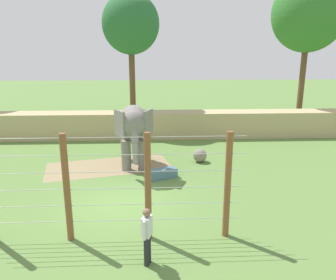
# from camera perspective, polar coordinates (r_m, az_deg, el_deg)

# --- Properties ---
(ground_plane) EXTENTS (120.00, 120.00, 0.00)m
(ground_plane) POSITION_cam_1_polar(r_m,az_deg,el_deg) (13.02, -8.45, -10.98)
(ground_plane) COLOR #5B7F3D
(dirt_patch) EXTENTS (6.72, 4.15, 0.01)m
(dirt_patch) POSITION_cam_1_polar(r_m,az_deg,el_deg) (17.12, -10.28, -4.59)
(dirt_patch) COLOR #937F5B
(dirt_patch) RESTS_ON ground
(embankment_wall) EXTENTS (36.00, 1.80, 1.75)m
(embankment_wall) POSITION_cam_1_polar(r_m,az_deg,el_deg) (22.61, -6.04, 2.66)
(embankment_wall) COLOR tan
(embankment_wall) RESTS_ON ground
(elephant) EXTENTS (1.86, 4.30, 3.19)m
(elephant) POSITION_cam_1_polar(r_m,az_deg,el_deg) (16.36, -6.02, 2.35)
(elephant) COLOR gray
(elephant) RESTS_ON ground
(enrichment_ball) EXTENTS (0.72, 0.72, 0.72)m
(enrichment_ball) POSITION_cam_1_polar(r_m,az_deg,el_deg) (17.54, 5.60, -2.70)
(enrichment_ball) COLOR gray
(enrichment_ball) RESTS_ON ground
(cable_fence) EXTENTS (8.21, 0.21, 3.43)m
(cable_fence) POSITION_cam_1_polar(r_m,az_deg,el_deg) (10.12, -10.32, -8.19)
(cable_fence) COLOR brown
(cable_fence) RESTS_ON ground
(zookeeper) EXTENTS (0.32, 0.59, 1.67)m
(zookeeper) POSITION_cam_1_polar(r_m,az_deg,el_deg) (9.20, -3.68, -16.06)
(zookeeper) COLOR #232328
(zookeeper) RESTS_ON ground
(feed_trough) EXTENTS (1.48, 1.00, 0.44)m
(feed_trough) POSITION_cam_1_polar(r_m,az_deg,el_deg) (15.27, -1.06, -5.92)
(feed_trough) COLOR slate
(feed_trough) RESTS_ON ground
(tree_far_left) EXTENTS (4.16, 4.16, 9.91)m
(tree_far_left) POSITION_cam_1_polar(r_m,az_deg,el_deg) (25.22, -6.53, 19.40)
(tree_far_left) COLOR brown
(tree_far_left) RESTS_ON ground
(tree_behind_wall) EXTENTS (5.38, 5.38, 11.33)m
(tree_behind_wall) POSITION_cam_1_polar(r_m,az_deg,el_deg) (27.70, 23.42, 19.63)
(tree_behind_wall) COLOR brown
(tree_behind_wall) RESTS_ON ground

